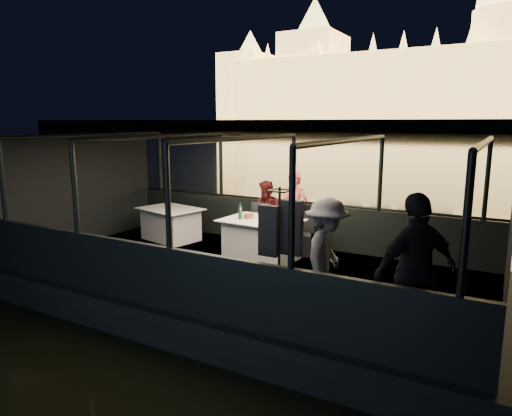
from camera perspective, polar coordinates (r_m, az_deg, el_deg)
The scene contains 29 objects.
river_water at distance 86.76m, azimuth 26.74°, elevation 7.52°, with size 500.00×500.00×0.00m, color black.
boat_hull at distance 8.27m, azimuth -1.37°, elevation -11.07°, with size 8.60×4.40×1.00m, color black.
boat_deck at distance 8.10m, azimuth -1.39°, elevation -7.92°, with size 8.00×4.00×0.04m, color black.
gunwale_port at distance 9.69m, azimuth 4.61°, elevation -1.96°, with size 8.00×0.08×0.90m, color black.
gunwale_starboard at distance 6.40m, azimuth -10.62°, elevation -8.78°, with size 8.00×0.08×0.90m, color black.
cabin_glass_port at distance 9.51m, azimuth 4.71°, elevation 4.82°, with size 8.00×0.02×1.40m, color #99B2B2, non-canonical shape.
cabin_glass_starboard at distance 6.12m, azimuth -10.99°, elevation 1.43°, with size 8.00×0.02×1.40m, color #99B2B2, non-canonical shape.
cabin_roof_glass at distance 7.69m, azimuth -1.47°, elevation 8.71°, with size 8.00×4.00×0.02m, color #99B2B2, non-canonical shape.
end_wall_fore at distance 10.40m, azimuth -20.79°, elevation 2.17°, with size 0.02×4.00×2.30m, color black, non-canonical shape.
end_wall_aft at distance 6.77m, azimuth 29.24°, elevation -2.76°, with size 0.02×4.00×2.30m, color black, non-canonical shape.
canopy_ribs at distance 7.81m, azimuth -1.43°, elevation 0.25°, with size 8.00×4.00×2.30m, color black, non-canonical shape.
embankment at distance 216.66m, azimuth 28.42°, elevation 8.85°, with size 400.00×140.00×6.00m, color #423D33.
parliament_building at distance 183.50m, azimuth 29.01°, elevation 17.51°, with size 220.00×32.00×60.00m, color #F2D18C, non-canonical shape.
dining_table_central at distance 8.63m, azimuth 0.68°, elevation -3.95°, with size 1.45×1.05×0.77m, color white.
dining_table_aft at distance 10.23m, azimuth -10.60°, elevation -1.81°, with size 1.34×0.97×0.71m, color white.
chair_port_left at distance 9.17m, azimuth 0.01°, elevation -2.65°, with size 0.44×0.44×0.95m, color black.
chair_port_right at distance 8.95m, azimuth 5.63°, elevation -3.04°, with size 0.39×0.39×0.83m, color black.
coat_stand at distance 6.06m, azimuth 2.91°, elevation -5.25°, with size 0.48×0.39×1.74m, color black, non-canonical shape.
person_woman_coral at distance 9.20m, azimuth 4.73°, elevation -0.73°, with size 0.58×0.38×1.60m, color #DD5052.
person_man_maroon at distance 9.40m, azimuth 1.36°, elevation -0.45°, with size 0.67×0.52×1.39m, color #441313.
passenger_stripe at distance 6.13m, azimuth 8.80°, elevation -5.68°, with size 1.04×0.59×1.61m, color silver.
passenger_dark at distance 5.50m, azimuth 19.28°, elevation -8.10°, with size 1.07×0.45×1.82m, color black.
wine_bottle at distance 8.56m, azimuth -2.00°, elevation -0.43°, with size 0.07×0.07×0.31m, color #153B20.
bread_basket at distance 8.69m, azimuth -0.91°, elevation -1.00°, with size 0.19×0.19×0.07m, color brown.
amber_candle at distance 8.41m, azimuth 2.14°, elevation -1.40°, with size 0.05×0.05×0.07m, color #FFAC3F.
plate_near at distance 8.23m, azimuth 3.50°, elevation -1.91°, with size 0.22×0.22×0.01m, color silver.
plate_far at distance 8.84m, azimuth -1.04°, elevation -1.01°, with size 0.26×0.26×0.02m, color silver.
wine_glass_white at distance 8.63m, azimuth -2.06°, elevation -0.71°, with size 0.06×0.06×0.17m, color white, non-canonical shape.
wine_glass_red at distance 8.60m, azimuth 3.11°, elevation -0.77°, with size 0.07×0.07×0.20m, color silver, non-canonical shape.
Camera 1 is at (3.90, -6.62, 3.06)m, focal length 32.00 mm.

